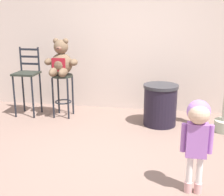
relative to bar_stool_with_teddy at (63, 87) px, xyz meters
The scene contains 7 objects.
ground_plane 1.94m from the bar_stool_with_teddy, 52.61° to the right, with size 24.00×24.00×0.00m, color #7F6459.
building_wall 1.89m from the bar_stool_with_teddy, 35.55° to the left, with size 6.57×0.30×3.62m, color beige.
bar_stool_with_teddy is the anchor object (origin of this frame).
teddy_bear 0.46m from the bar_stool_with_teddy, 90.00° to the right, with size 0.58×0.52×0.63m.
child_walking 2.99m from the bar_stool_with_teddy, 44.71° to the right, with size 0.31×0.25×0.98m.
trash_bin 1.73m from the bar_stool_with_teddy, ahead, with size 0.57×0.57×0.68m.
bar_chair_empty 0.67m from the bar_stool_with_teddy, behind, with size 0.41×0.41×1.21m.
Camera 1 is at (0.66, -3.50, 1.78)m, focal length 48.85 mm.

